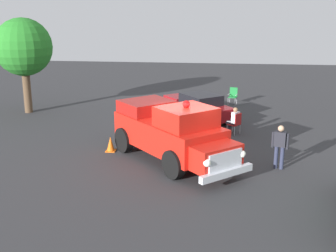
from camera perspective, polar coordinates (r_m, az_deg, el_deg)
ground_plane at (r=16.81m, az=2.46°, el=-4.92°), size 60.00×60.00×0.00m
vintage_fire_truck at (r=16.70m, az=0.46°, el=-0.71°), size 5.59×5.88×2.59m
classic_hot_rod at (r=22.89m, az=3.87°, el=2.61°), size 4.14×4.58×1.46m
lawn_chair_near_truck at (r=20.58m, az=8.96°, el=0.51°), size 0.69×0.69×1.02m
lawn_chair_by_car at (r=26.94m, az=8.60°, el=4.13°), size 0.61×0.61×1.02m
spectator_seated at (r=20.63m, az=8.68°, el=0.87°), size 0.65×0.62×1.29m
spectator_standing at (r=16.47m, az=14.58°, el=-2.32°), size 0.64×0.39×1.68m
oak_tree_right at (r=25.35m, az=-18.59°, el=9.79°), size 3.18×3.18×5.28m
traffic_cone at (r=18.20m, az=-7.60°, el=-2.39°), size 0.40×0.40×0.64m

